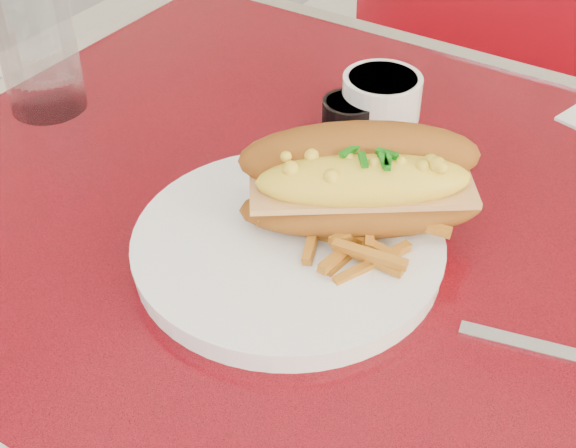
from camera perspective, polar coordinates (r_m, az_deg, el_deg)
The scene contains 9 objects.
diner_table at distance 0.91m, azimuth 9.00°, elevation -9.48°, with size 1.23×0.83×0.77m.
booth_bench_far at distance 1.72m, azimuth 19.71°, elevation 0.98°, with size 1.20×0.51×0.90m.
dinner_plate at distance 0.77m, azimuth 0.00°, elevation -1.62°, with size 0.40×0.40×0.02m.
mac_hoagie at distance 0.77m, azimuth 5.25°, elevation 3.03°, with size 0.26×0.23×0.10m.
fries_pile at distance 0.77m, azimuth 4.95°, elevation 0.56°, with size 0.12×0.11×0.03m, color orange, non-canonical shape.
fork at distance 0.73m, azimuth 4.80°, elevation -3.22°, with size 0.04×0.13×0.00m.
gravy_ramekin at distance 0.98m, azimuth 6.67°, elevation 9.07°, with size 0.11×0.11×0.05m.
sauce_cup_left at distance 0.96m, azimuth 4.37°, elevation 7.96°, with size 0.07×0.07×0.03m.
water_tumbler at distance 1.01m, azimuth -17.39°, elevation 11.92°, with size 0.09×0.09×0.16m, color #A4C2D3.
Camera 1 is at (0.20, -0.58, 1.28)m, focal length 50.00 mm.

